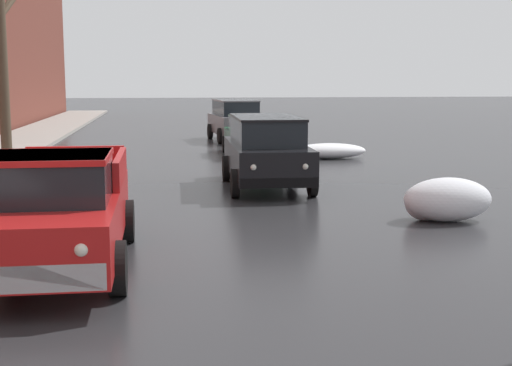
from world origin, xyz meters
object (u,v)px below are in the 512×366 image
Objects in this scene: bare_tree_far_down_block at (3,65)px; suv_grey_parked_far_down_block at (235,119)px; suv_black_parked_kerbside_close at (266,149)px; pickup_truck_red_approaching_near_lane at (57,210)px; sedan_green_parked_kerbside_mid at (251,134)px.

suv_grey_parked_far_down_block is at bearing 47.41° from bare_tree_far_down_block.
suv_black_parked_kerbside_close is 13.69m from suv_grey_parked_far_down_block.
pickup_truck_red_approaching_near_lane is 15.84m from sedan_green_parked_kerbside_mid.
bare_tree_far_down_block is 11.99m from suv_grey_parked_far_down_block.
suv_black_parked_kerbside_close reaches higher than sedan_green_parked_kerbside_mid.
sedan_green_parked_kerbside_mid is (7.97, 2.81, -2.40)m from bare_tree_far_down_block.
suv_grey_parked_far_down_block reaches higher than sedan_green_parked_kerbside_mid.
pickup_truck_red_approaching_near_lane is 21.52m from suv_grey_parked_far_down_block.
sedan_green_parked_kerbside_mid is (0.58, 7.81, -0.24)m from suv_black_parked_kerbside_close.
bare_tree_far_down_block is at bearing 145.93° from suv_black_parked_kerbside_close.
sedan_green_parked_kerbside_mid is at bearing 19.45° from bare_tree_far_down_block.
suv_black_parked_kerbside_close is 7.84m from sedan_green_parked_kerbside_mid.
suv_black_parked_kerbside_close is at bearing -34.07° from bare_tree_far_down_block.
sedan_green_parked_kerbside_mid is 0.88× the size of suv_grey_parked_far_down_block.
suv_black_parked_kerbside_close is at bearing -92.48° from suv_grey_parked_far_down_block.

